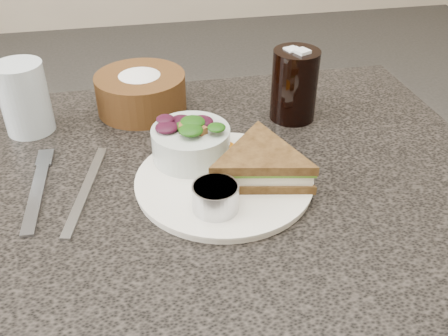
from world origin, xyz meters
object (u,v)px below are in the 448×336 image
dressing_ramekin (216,198)px  cola_glass (295,82)px  dinner_plate (224,181)px  dining_table (191,335)px  sandwich (261,164)px  salad_bowl (191,138)px  water_glass (24,98)px  bread_basket (140,86)px

dressing_ramekin → cola_glass: size_ratio=0.46×
dinner_plate → dining_table: bearing=158.8°
cola_glass → dining_table: bearing=-145.1°
dining_table → sandwich: 0.43m
salad_bowl → water_glass: 0.31m
salad_bowl → dressing_ramekin: salad_bowl is taller
dining_table → bread_basket: (-0.04, 0.24, 0.42)m
dressing_ramekin → water_glass: (-0.28, 0.30, 0.03)m
dressing_ramekin → cola_glass: bearing=52.6°
salad_bowl → sandwich: bearing=-38.5°
bread_basket → water_glass: bearing=-168.7°
dinner_plate → salad_bowl: salad_bowl is taller
dinner_plate → salad_bowl: (-0.04, 0.07, 0.04)m
dressing_ramekin → bread_basket: (-0.08, 0.34, 0.02)m
bread_basket → water_glass: water_glass is taller
dinner_plate → bread_basket: 0.29m
salad_bowl → water_glass: (-0.26, 0.16, 0.02)m
bread_basket → water_glass: (-0.20, -0.04, 0.01)m
dining_table → water_glass: water_glass is taller
dining_table → bread_basket: 0.49m
salad_bowl → dressing_ramekin: size_ratio=1.91×
sandwich → cola_glass: bearing=70.9°
dining_table → cola_glass: 0.52m
sandwich → bread_basket: 0.32m
bread_basket → dressing_ramekin: bearing=-76.8°
dinner_plate → water_glass: water_glass is taller
dining_table → water_glass: (-0.24, 0.20, 0.44)m
bread_basket → dinner_plate: bearing=-68.7°
water_glass → sandwich: bearing=-33.6°
sandwich → salad_bowl: 0.12m
dressing_ramekin → cola_glass: cola_glass is taller
dinner_plate → sandwich: 0.06m
dining_table → cola_glass: bearing=34.9°
dinner_plate → cola_glass: size_ratio=1.87×
dining_table → sandwich: size_ratio=5.65×
cola_glass → water_glass: size_ratio=1.13×
dining_table → water_glass: 0.54m
sandwich → bread_basket: bread_basket is taller
dinner_plate → sandwich: (0.05, -0.01, 0.03)m
dinner_plate → cola_glass: 0.25m
sandwich → dressing_ramekin: (-0.08, -0.06, -0.00)m
salad_bowl → cola_glass: 0.24m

